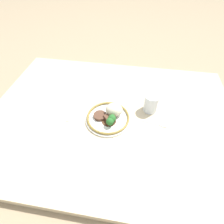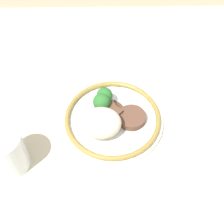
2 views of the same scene
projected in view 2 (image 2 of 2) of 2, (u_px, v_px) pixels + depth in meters
ground_plane at (110, 146)px, 0.76m from camera, size 8.00×8.00×0.00m
dining_table at (110, 141)px, 0.74m from camera, size 1.34×0.99×0.05m
napkin at (199, 127)px, 0.73m from camera, size 0.16×0.13×0.00m
plate at (111, 118)px, 0.72m from camera, size 0.24×0.24×0.08m
juice_glass at (9, 153)px, 0.64m from camera, size 0.08×0.08×0.10m
fork at (197, 138)px, 0.71m from camera, size 0.04×0.17×0.00m
knife at (119, 203)px, 0.62m from camera, size 0.23×0.06×0.00m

